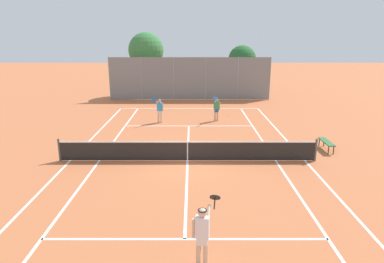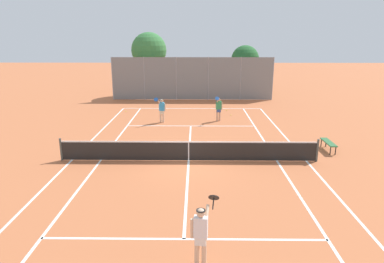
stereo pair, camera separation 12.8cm
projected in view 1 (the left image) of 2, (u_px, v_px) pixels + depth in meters
ground_plane at (189, 161)px, 15.99m from camera, size 120.00×120.00×0.00m
court_line_markings at (189, 161)px, 15.99m from camera, size 11.10×23.90×0.01m
tennis_net at (189, 150)px, 15.85m from camera, size 12.00×0.10×1.07m
player_near_side at (204, 233)px, 8.48m from camera, size 0.75×0.72×1.77m
player_far_left at (161, 109)px, 22.75m from camera, size 0.72×0.72×1.77m
player_far_right at (218, 108)px, 23.20m from camera, size 0.56×0.82×1.77m
loose_tennis_ball_0 at (226, 110)px, 26.69m from camera, size 0.07×0.07×0.07m
loose_tennis_ball_1 at (230, 115)px, 25.05m from camera, size 0.07×0.07×0.07m
loose_tennis_ball_2 at (125, 111)px, 26.22m from camera, size 0.07×0.07×0.07m
courtside_bench at (328, 143)px, 17.36m from camera, size 0.36×1.50×0.47m
back_fence at (191, 79)px, 30.70m from camera, size 14.50×0.08×3.82m
tree_behind_left at (148, 51)px, 32.51m from camera, size 3.35×3.35×5.98m
tree_behind_right at (245, 60)px, 33.68m from camera, size 2.74×2.74×4.76m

